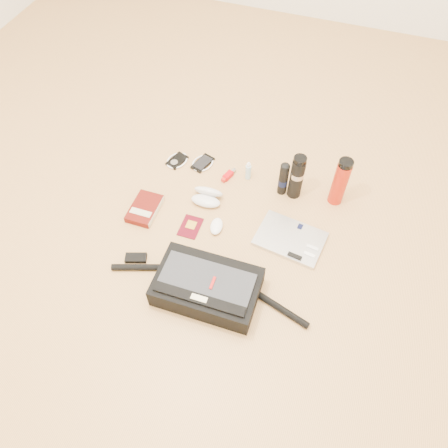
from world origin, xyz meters
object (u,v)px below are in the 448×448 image
object	(u,v)px
messenger_bag	(207,286)
laptop	(290,239)
thermos_black	(297,177)
thermos_red	(340,182)
book	(145,209)

from	to	relation	value
messenger_bag	laptop	bearing A→B (deg)	53.74
laptop	thermos_black	size ratio (longest dim) A/B	1.29
laptop	thermos_red	world-z (taller)	thermos_red
messenger_bag	book	size ratio (longest dim) A/B	4.62
thermos_black	thermos_red	distance (m)	0.19
messenger_bag	thermos_red	world-z (taller)	thermos_red
book	thermos_red	xyz separation A→B (m)	(0.82, 0.35, 0.11)
laptop	book	xyz separation A→B (m)	(-0.68, -0.06, 0.01)
laptop	book	distance (m)	0.68
thermos_red	laptop	bearing A→B (deg)	-116.02
thermos_black	messenger_bag	bearing A→B (deg)	-108.33
laptop	thermos_black	xyz separation A→B (m)	(-0.05, 0.27, 0.11)
book	laptop	bearing A→B (deg)	4.57
thermos_black	book	bearing A→B (deg)	-152.54
laptop	thermos_red	distance (m)	0.35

